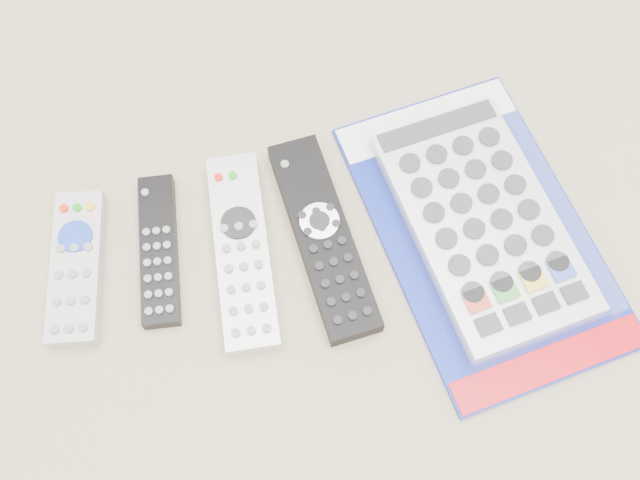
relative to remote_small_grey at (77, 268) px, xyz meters
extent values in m
plane|color=gray|center=(0.22, -0.01, -0.01)|extent=(5.00, 5.00, 0.00)
cube|color=#A5A5A7|center=(0.00, 0.00, 0.00)|extent=(0.08, 0.17, 0.02)
cylinder|color=#1738B1|center=(0.01, 0.03, 0.01)|extent=(0.04, 0.04, 0.00)
cube|color=black|center=(0.08, 0.00, 0.00)|extent=(0.06, 0.17, 0.02)
cube|color=silver|center=(0.17, -0.03, 0.00)|extent=(0.08, 0.22, 0.02)
cylinder|color=black|center=(0.17, 0.00, 0.01)|extent=(0.04, 0.04, 0.00)
cube|color=black|center=(0.25, -0.03, 0.00)|extent=(0.06, 0.23, 0.02)
cylinder|color=silver|center=(0.25, -0.02, 0.01)|extent=(0.04, 0.04, 0.00)
cube|color=navy|center=(0.42, -0.07, -0.01)|extent=(0.24, 0.36, 0.01)
cube|color=white|center=(0.40, 0.08, -0.01)|extent=(0.21, 0.06, 0.00)
cube|color=#B50C14|center=(0.43, -0.22, -0.01)|extent=(0.21, 0.05, 0.00)
cube|color=silver|center=(0.42, -0.06, 0.00)|extent=(0.17, 0.28, 0.02)
cube|color=white|center=(0.42, -0.06, 0.01)|extent=(0.19, 0.29, 0.04)
camera|label=1|loc=(0.17, -0.32, 0.68)|focal=40.00mm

